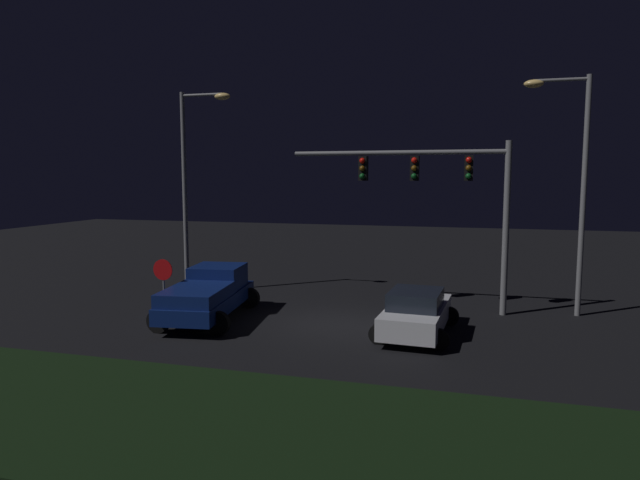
# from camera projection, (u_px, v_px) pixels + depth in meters

# --- Properties ---
(ground_plane) EXTENTS (80.00, 80.00, 0.00)m
(ground_plane) POSITION_uv_depth(u_px,v_px,m) (327.00, 323.00, 19.83)
(ground_plane) COLOR black
(grass_median) EXTENTS (20.67, 5.92, 0.10)m
(grass_median) POSITION_uv_depth(u_px,v_px,m) (221.00, 425.00, 11.57)
(grass_median) COLOR black
(grass_median) RESTS_ON ground_plane
(pickup_truck) EXTENTS (3.34, 5.61, 1.80)m
(pickup_truck) POSITION_uv_depth(u_px,v_px,m) (209.00, 291.00, 20.41)
(pickup_truck) COLOR navy
(pickup_truck) RESTS_ON ground_plane
(car_sedan) EXTENTS (2.66, 4.50, 1.51)m
(car_sedan) POSITION_uv_depth(u_px,v_px,m) (416.00, 312.00, 18.31)
(car_sedan) COLOR silver
(car_sedan) RESTS_ON ground_plane
(traffic_signal_gantry) EXTENTS (8.32, 0.56, 6.50)m
(traffic_signal_gantry) POSITION_uv_depth(u_px,v_px,m) (440.00, 184.00, 21.11)
(traffic_signal_gantry) COLOR slate
(traffic_signal_gantry) RESTS_ON ground_plane
(street_lamp_left) EXTENTS (2.35, 0.44, 8.81)m
(street_lamp_left) POSITION_uv_depth(u_px,v_px,m) (193.00, 170.00, 24.27)
(street_lamp_left) COLOR slate
(street_lamp_left) RESTS_ON ground_plane
(street_lamp_right) EXTENTS (2.32, 0.44, 8.82)m
(street_lamp_right) POSITION_uv_depth(u_px,v_px,m) (572.00, 169.00, 20.39)
(street_lamp_right) COLOR slate
(street_lamp_right) RESTS_ON ground_plane
(stop_sign) EXTENTS (0.76, 0.08, 2.23)m
(stop_sign) POSITION_uv_depth(u_px,v_px,m) (163.00, 278.00, 20.09)
(stop_sign) COLOR slate
(stop_sign) RESTS_ON ground_plane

